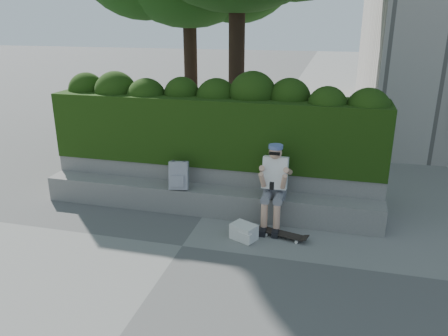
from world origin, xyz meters
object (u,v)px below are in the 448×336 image
(person, at_px, (274,182))
(backpack_plaid, at_px, (179,175))
(skateboard, at_px, (283,234))
(backpack_ground, at_px, (244,232))

(person, xyz_separation_m, backpack_plaid, (-1.67, 0.08, -0.06))
(skateboard, distance_m, backpack_plaid, 2.06)
(backpack_plaid, distance_m, backpack_ground, 1.59)
(person, height_order, backpack_plaid, person)
(skateboard, bearing_deg, person, 132.11)
(skateboard, xyz_separation_m, backpack_plaid, (-1.89, 0.51, 0.63))
(backpack_plaid, height_order, backpack_ground, backpack_plaid)
(person, relative_size, skateboard, 1.87)
(person, relative_size, backpack_plaid, 2.86)
(skateboard, xyz_separation_m, backpack_ground, (-0.59, -0.19, 0.06))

